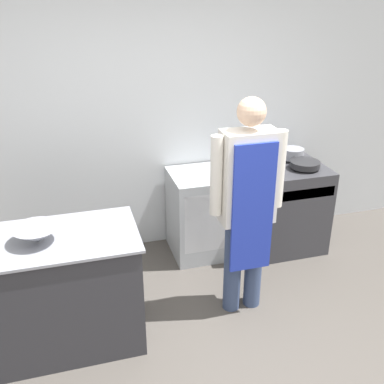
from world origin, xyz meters
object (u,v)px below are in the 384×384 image
object	(u,v)px
stove	(280,206)
stock_pot	(262,152)
sauce_pot	(293,154)
person_cook	(247,199)
mixing_bowl	(37,235)
fridge_unit	(203,213)
saute_pan	(305,164)

from	to	relation	value
stove	stock_pot	world-z (taller)	stock_pot
stove	sauce_pot	distance (m)	0.54
person_cook	mixing_bowl	size ratio (longest dim) A/B	5.55
mixing_bowl	sauce_pot	distance (m)	2.63
fridge_unit	person_cook	xyz separation A→B (m)	(0.05, -0.94, 0.58)
stove	person_cook	distance (m)	1.26
stove	sauce_pot	bearing A→B (deg)	37.71
stove	saute_pan	xyz separation A→B (m)	(0.16, -0.12, 0.48)
person_cook	mixing_bowl	distance (m)	1.53
mixing_bowl	person_cook	bearing A→B (deg)	1.45
fridge_unit	saute_pan	world-z (taller)	saute_pan
stove	fridge_unit	bearing A→B (deg)	173.88
mixing_bowl	sauce_pot	bearing A→B (deg)	22.68
fridge_unit	saute_pan	bearing A→B (deg)	-12.22
person_cook	mixing_bowl	bearing A→B (deg)	-178.55
saute_pan	person_cook	bearing A→B (deg)	-140.96
stove	mixing_bowl	world-z (taller)	mixing_bowl
person_cook	stock_pot	world-z (taller)	person_cook
saute_pan	stock_pot	bearing A→B (deg)	144.22
fridge_unit	sauce_pot	bearing A→B (deg)	2.33
fridge_unit	sauce_pot	world-z (taller)	sauce_pot
mixing_bowl	saute_pan	distance (m)	2.54
fridge_unit	mixing_bowl	distance (m)	1.84
stove	stock_pot	xyz separation A→B (m)	(-0.18, 0.12, 0.56)
stove	sauce_pot	xyz separation A→B (m)	(0.16, 0.12, 0.51)
fridge_unit	stock_pot	size ratio (longest dim) A/B	2.83
fridge_unit	stock_pot	bearing A→B (deg)	3.62
stock_pot	person_cook	bearing A→B (deg)	-119.88
mixing_bowl	stock_pot	distance (m)	2.32
mixing_bowl	saute_pan	world-z (taller)	mixing_bowl
person_cook	stock_pot	bearing A→B (deg)	60.12
person_cook	saute_pan	world-z (taller)	person_cook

